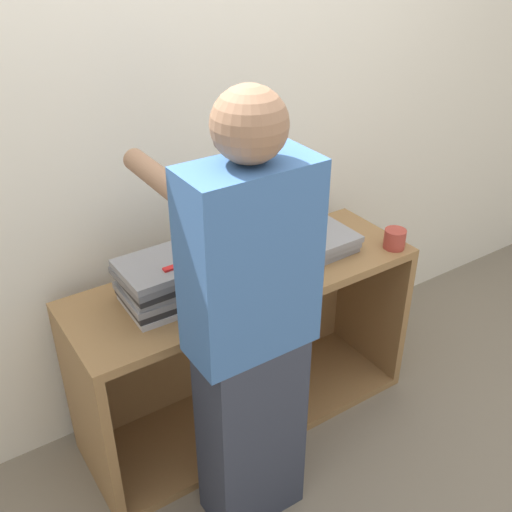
# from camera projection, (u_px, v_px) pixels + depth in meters

# --- Properties ---
(ground_plane) EXTENTS (12.00, 12.00, 0.00)m
(ground_plane) POSITION_uv_depth(u_px,v_px,m) (278.00, 447.00, 2.53)
(ground_plane) COLOR #756B5B
(wall_back) EXTENTS (8.00, 0.05, 2.40)m
(wall_back) POSITION_uv_depth(u_px,v_px,m) (198.00, 136.00, 2.34)
(wall_back) COLOR silver
(wall_back) RESTS_ON ground_plane
(cart) EXTENTS (1.42, 0.47, 0.74)m
(cart) POSITION_uv_depth(u_px,v_px,m) (238.00, 340.00, 2.56)
(cart) COLOR olive
(cart) RESTS_ON ground_plane
(laptop_open) EXTENTS (0.31, 0.29, 0.25)m
(laptop_open) POSITION_uv_depth(u_px,v_px,m) (239.00, 258.00, 2.33)
(laptop_open) COLOR #B7B7BC
(laptop_open) RESTS_ON cart
(laptop_stack_left) EXTENTS (0.33, 0.26, 0.17)m
(laptop_stack_left) POSITION_uv_depth(u_px,v_px,m) (166.00, 282.00, 2.12)
(laptop_stack_left) COLOR #B7B7BC
(laptop_stack_left) RESTS_ON cart
(laptop_stack_right) EXTENTS (0.32, 0.25, 0.07)m
(laptop_stack_right) POSITION_uv_depth(u_px,v_px,m) (315.00, 243.00, 2.47)
(laptop_stack_right) COLOR gray
(laptop_stack_right) RESTS_ON cart
(person) EXTENTS (0.40, 0.52, 1.60)m
(person) POSITION_uv_depth(u_px,v_px,m) (249.00, 336.00, 1.90)
(person) COLOR #2D3342
(person) RESTS_ON ground_plane
(mug) EXTENTS (0.09, 0.09, 0.08)m
(mug) POSITION_uv_depth(u_px,v_px,m) (395.00, 239.00, 2.49)
(mug) COLOR #9E382D
(mug) RESTS_ON cart
(inventory_tag) EXTENTS (0.06, 0.02, 0.01)m
(inventory_tag) POSITION_uv_depth(u_px,v_px,m) (172.00, 268.00, 2.03)
(inventory_tag) COLOR red
(inventory_tag) RESTS_ON laptop_stack_left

